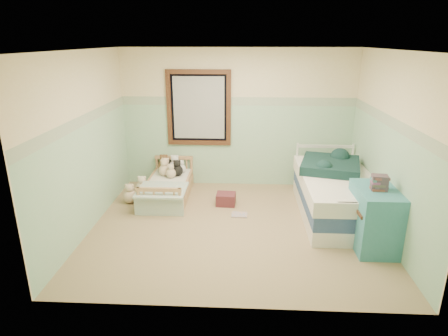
# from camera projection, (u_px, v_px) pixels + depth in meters

# --- Properties ---
(floor) EXTENTS (4.20, 3.60, 0.02)m
(floor) POSITION_uv_depth(u_px,v_px,m) (234.00, 227.00, 5.66)
(floor) COLOR olive
(floor) RESTS_ON ground
(ceiling) EXTENTS (4.20, 3.60, 0.02)m
(ceiling) POSITION_uv_depth(u_px,v_px,m) (236.00, 49.00, 4.85)
(ceiling) COLOR white
(ceiling) RESTS_ON wall_back
(wall_back) EXTENTS (4.20, 0.04, 2.50)m
(wall_back) POSITION_uv_depth(u_px,v_px,m) (238.00, 119.00, 6.96)
(wall_back) COLOR beige
(wall_back) RESTS_ON floor
(wall_front) EXTENTS (4.20, 0.04, 2.50)m
(wall_front) POSITION_uv_depth(u_px,v_px,m) (231.00, 196.00, 3.55)
(wall_front) COLOR beige
(wall_front) RESTS_ON floor
(wall_left) EXTENTS (0.04, 3.60, 2.50)m
(wall_left) POSITION_uv_depth(u_px,v_px,m) (85.00, 143.00, 5.36)
(wall_left) COLOR beige
(wall_left) RESTS_ON floor
(wall_right) EXTENTS (0.04, 3.60, 2.50)m
(wall_right) POSITION_uv_depth(u_px,v_px,m) (391.00, 147.00, 5.15)
(wall_right) COLOR beige
(wall_right) RESTS_ON floor
(wainscot_mint) EXTENTS (4.20, 0.01, 1.50)m
(wainscot_mint) POSITION_uv_depth(u_px,v_px,m) (237.00, 146.00, 7.10)
(wainscot_mint) COLOR #8DBE96
(wainscot_mint) RESTS_ON floor
(border_strip) EXTENTS (4.20, 0.01, 0.15)m
(border_strip) POSITION_uv_depth(u_px,v_px,m) (238.00, 101.00, 6.84)
(border_strip) COLOR #466B50
(border_strip) RESTS_ON wall_back
(window_frame) EXTENTS (1.16, 0.06, 1.36)m
(window_frame) POSITION_uv_depth(u_px,v_px,m) (199.00, 108.00, 6.89)
(window_frame) COLOR #35170F
(window_frame) RESTS_ON wall_back
(window_blinds) EXTENTS (0.92, 0.01, 1.12)m
(window_blinds) POSITION_uv_depth(u_px,v_px,m) (199.00, 108.00, 6.90)
(window_blinds) COLOR #BBBBB9
(window_blinds) RESTS_ON window_frame
(toddler_bed_frame) EXTENTS (0.71, 1.43, 0.18)m
(toddler_bed_frame) POSITION_uv_depth(u_px,v_px,m) (168.00, 192.00, 6.68)
(toddler_bed_frame) COLOR #B07550
(toddler_bed_frame) RESTS_ON floor
(toddler_mattress) EXTENTS (0.65, 1.37, 0.12)m
(toddler_mattress) POSITION_uv_depth(u_px,v_px,m) (168.00, 184.00, 6.63)
(toddler_mattress) COLOR beige
(toddler_mattress) RESTS_ON toddler_bed_frame
(patchwork_quilt) EXTENTS (0.78, 0.71, 0.03)m
(patchwork_quilt) POSITION_uv_depth(u_px,v_px,m) (162.00, 190.00, 6.18)
(patchwork_quilt) COLOR #7FB6D8
(patchwork_quilt) RESTS_ON toddler_mattress
(plush_bed_brown) EXTENTS (0.22, 0.22, 0.22)m
(plush_bed_brown) POSITION_uv_depth(u_px,v_px,m) (164.00, 166.00, 7.05)
(plush_bed_brown) COLOR brown
(plush_bed_brown) RESTS_ON toddler_mattress
(plush_bed_white) EXTENTS (0.22, 0.22, 0.22)m
(plush_bed_white) POSITION_uv_depth(u_px,v_px,m) (175.00, 166.00, 7.04)
(plush_bed_white) COLOR silver
(plush_bed_white) RESTS_ON toddler_mattress
(plush_bed_tan) EXTENTS (0.20, 0.20, 0.20)m
(plush_bed_tan) POSITION_uv_depth(u_px,v_px,m) (165.00, 170.00, 6.84)
(plush_bed_tan) COLOR beige
(plush_bed_tan) RESTS_ON toddler_mattress
(plush_bed_dark) EXTENTS (0.20, 0.20, 0.20)m
(plush_bed_dark) POSITION_uv_depth(u_px,v_px,m) (177.00, 171.00, 6.83)
(plush_bed_dark) COLOR black
(plush_bed_dark) RESTS_ON toddler_mattress
(plush_floor_cream) EXTENTS (0.24, 0.24, 0.24)m
(plush_floor_cream) POSITION_uv_depth(u_px,v_px,m) (143.00, 188.00, 6.79)
(plush_floor_cream) COLOR #F5E5C7
(plush_floor_cream) RESTS_ON floor
(plush_floor_tan) EXTENTS (0.23, 0.23, 0.23)m
(plush_floor_tan) POSITION_uv_depth(u_px,v_px,m) (130.00, 196.00, 6.45)
(plush_floor_tan) COLOR beige
(plush_floor_tan) RESTS_ON floor
(twin_bed_frame) EXTENTS (1.02, 2.05, 0.22)m
(twin_bed_frame) POSITION_uv_depth(u_px,v_px,m) (334.00, 209.00, 5.99)
(twin_bed_frame) COLOR white
(twin_bed_frame) RESTS_ON floor
(twin_boxspring) EXTENTS (1.02, 2.05, 0.22)m
(twin_boxspring) POSITION_uv_depth(u_px,v_px,m) (335.00, 196.00, 5.92)
(twin_boxspring) COLOR navy
(twin_boxspring) RESTS_ON twin_bed_frame
(twin_mattress) EXTENTS (1.07, 2.09, 0.22)m
(twin_mattress) POSITION_uv_depth(u_px,v_px,m) (337.00, 182.00, 5.85)
(twin_mattress) COLOR white
(twin_mattress) RESTS_ON twin_boxspring
(teal_blanket) EXTENTS (1.07, 1.11, 0.14)m
(teal_blanket) POSITION_uv_depth(u_px,v_px,m) (330.00, 165.00, 6.08)
(teal_blanket) COLOR black
(teal_blanket) RESTS_ON twin_mattress
(dresser) EXTENTS (0.51, 0.81, 0.81)m
(dresser) POSITION_uv_depth(u_px,v_px,m) (374.00, 218.00, 5.01)
(dresser) COLOR teal
(dresser) RESTS_ON floor
(book_stack) EXTENTS (0.21, 0.18, 0.19)m
(book_stack) POSITION_uv_depth(u_px,v_px,m) (379.00, 183.00, 4.83)
(book_stack) COLOR brown
(book_stack) RESTS_ON dresser
(red_pillow) EXTENTS (0.33, 0.29, 0.20)m
(red_pillow) POSITION_uv_depth(u_px,v_px,m) (226.00, 199.00, 6.39)
(red_pillow) COLOR maroon
(red_pillow) RESTS_ON floor
(floor_book) EXTENTS (0.25, 0.20, 0.02)m
(floor_book) POSITION_uv_depth(u_px,v_px,m) (239.00, 215.00, 6.01)
(floor_book) COLOR #F29846
(floor_book) RESTS_ON floor
(extra_plush_0) EXTENTS (0.17, 0.17, 0.17)m
(extra_plush_0) POSITION_uv_depth(u_px,v_px,m) (171.00, 173.00, 6.74)
(extra_plush_0) COLOR beige
(extra_plush_0) RESTS_ON toddler_mattress
(extra_plush_1) EXTENTS (0.16, 0.16, 0.16)m
(extra_plush_1) POSITION_uv_depth(u_px,v_px,m) (169.00, 167.00, 7.07)
(extra_plush_1) COLOR black
(extra_plush_1) RESTS_ON toddler_mattress
(extra_plush_2) EXTENTS (0.17, 0.17, 0.17)m
(extra_plush_2) POSITION_uv_depth(u_px,v_px,m) (181.00, 169.00, 6.99)
(extra_plush_2) COLOR silver
(extra_plush_2) RESTS_ON toddler_mattress
(extra_plush_3) EXTENTS (0.20, 0.20, 0.20)m
(extra_plush_3) POSITION_uv_depth(u_px,v_px,m) (166.00, 168.00, 6.94)
(extra_plush_3) COLOR beige
(extra_plush_3) RESTS_ON toddler_mattress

